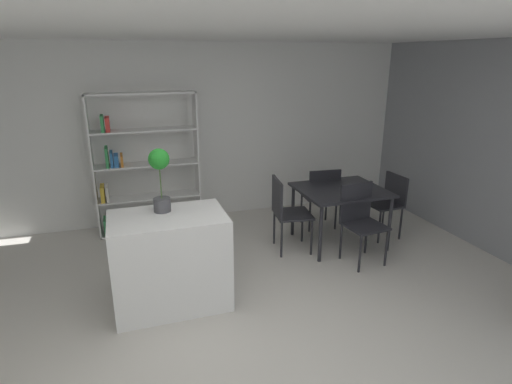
# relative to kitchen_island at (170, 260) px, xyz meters

# --- Properties ---
(ground_plane) EXTENTS (9.50, 9.50, 0.00)m
(ground_plane) POSITION_rel_kitchen_island_xyz_m (0.52, -0.81, -0.47)
(ground_plane) COLOR beige
(ceiling_slab) EXTENTS (6.91, 6.31, 0.06)m
(ceiling_slab) POSITION_rel_kitchen_island_xyz_m (0.52, -0.81, 2.12)
(ceiling_slab) COLOR white
(ceiling_slab) RESTS_ON ground_plane
(back_partition) EXTENTS (6.91, 0.06, 2.56)m
(back_partition) POSITION_rel_kitchen_island_xyz_m (0.52, 2.31, 0.81)
(back_partition) COLOR white
(back_partition) RESTS_ON ground_plane
(kitchen_island) EXTENTS (1.09, 0.70, 0.93)m
(kitchen_island) POSITION_rel_kitchen_island_xyz_m (0.00, 0.00, 0.00)
(kitchen_island) COLOR white
(kitchen_island) RESTS_ON ground_plane
(potted_plant_on_island) EXTENTS (0.20, 0.20, 0.61)m
(potted_plant_on_island) POSITION_rel_kitchen_island_xyz_m (-0.03, 0.14, 0.84)
(potted_plant_on_island) COLOR #4C4C51
(potted_plant_on_island) RESTS_ON kitchen_island
(open_bookshelf) EXTENTS (1.40, 0.31, 1.91)m
(open_bookshelf) POSITION_rel_kitchen_island_xyz_m (-0.15, 1.97, 0.46)
(open_bookshelf) COLOR white
(open_bookshelf) RESTS_ON ground_plane
(dining_table) EXTENTS (1.08, 0.95, 0.75)m
(dining_table) POSITION_rel_kitchen_island_xyz_m (2.27, 0.75, 0.21)
(dining_table) COLOR #232328
(dining_table) RESTS_ON ground_plane
(dining_chair_island_side) EXTENTS (0.50, 0.51, 0.94)m
(dining_chair_island_side) POSITION_rel_kitchen_island_xyz_m (1.51, 0.77, 0.10)
(dining_chair_island_side) COLOR #232328
(dining_chair_island_side) RESTS_ON ground_plane
(dining_chair_far) EXTENTS (0.49, 0.46, 0.89)m
(dining_chair_far) POSITION_rel_kitchen_island_xyz_m (2.26, 1.26, 0.07)
(dining_chair_far) COLOR #232328
(dining_chair_far) RESTS_ON ground_plane
(dining_chair_near) EXTENTS (0.48, 0.47, 0.94)m
(dining_chair_near) POSITION_rel_kitchen_island_xyz_m (2.26, 0.25, 0.09)
(dining_chair_near) COLOR #232328
(dining_chair_near) RESTS_ON ground_plane
(dining_chair_window_side) EXTENTS (0.42, 0.45, 0.85)m
(dining_chair_window_side) POSITION_rel_kitchen_island_xyz_m (3.01, 0.76, 0.06)
(dining_chair_window_side) COLOR #232328
(dining_chair_window_side) RESTS_ON ground_plane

